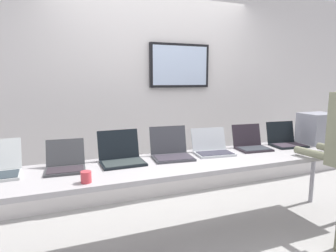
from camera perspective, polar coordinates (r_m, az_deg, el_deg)
ground at (r=2.95m, az=5.42°, el=-22.03°), size 8.00×8.00×0.04m
back_wall at (r=3.57m, az=-2.42°, el=6.69°), size 8.00×0.11×2.69m
workbench at (r=2.64m, az=5.67°, el=-7.62°), size 3.68×0.70×0.79m
equipment_box at (r=3.67m, az=27.71°, el=-0.38°), size 0.38×0.30×0.34m
laptop_station_1 at (r=2.45m, az=-19.80°, el=-7.01°), size 0.32×0.34×0.22m
laptop_station_2 at (r=2.53m, az=-9.32°, el=-5.88°), size 0.37×0.33×0.27m
laptop_station_3 at (r=2.66m, az=0.63°, el=-4.96°), size 0.38×0.36×0.28m
laptop_station_4 at (r=2.84m, az=8.80°, el=-4.34°), size 0.39×0.34×0.24m
laptop_station_5 at (r=3.11m, az=16.23°, el=-3.38°), size 0.35×0.33×0.24m
laptop_station_6 at (r=3.40m, az=22.38°, el=-2.64°), size 0.37×0.33×0.25m
coffee_mug at (r=2.11m, az=-16.04°, el=-9.77°), size 0.07×0.07×0.08m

